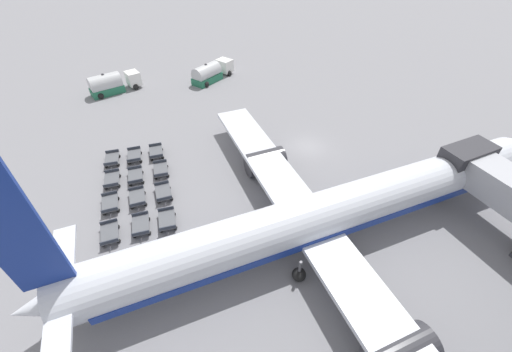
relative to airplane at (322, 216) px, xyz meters
name	(u,v)px	position (x,y,z in m)	size (l,w,h in m)	color
ground_plane	(308,147)	(-11.87, 7.58, -2.95)	(500.00, 500.00, 0.00)	gray
airplane	(322,216)	(0.00, 0.00, 0.00)	(40.58, 44.89, 14.03)	silver
fuel_tanker_primary	(211,73)	(-35.76, 4.80, -1.66)	(5.58, 8.29, 3.12)	white
fuel_tanker_secondary	(111,84)	(-38.87, -10.53, -1.58)	(3.86, 7.89, 3.27)	white
baggage_dolly_row_near_col_a	(112,159)	(-20.00, -13.78, -2.49)	(3.26, 1.98, 0.92)	#515459
baggage_dolly_row_near_col_b	(112,180)	(-16.31, -14.40, -2.49)	(3.26, 1.94, 0.92)	#515459
baggage_dolly_row_near_col_c	(110,204)	(-12.73, -15.16, -2.49)	(3.25, 1.85, 0.92)	#515459
baggage_dolly_row_near_col_d	(110,234)	(-8.93, -15.81, -2.49)	(3.25, 1.83, 0.92)	#515459
baggage_dolly_row_mid_a_col_a	(134,156)	(-19.44, -11.42, -2.49)	(3.26, 1.94, 0.92)	#515459
baggage_dolly_row_mid_a_col_b	(136,176)	(-15.70, -12.11, -2.49)	(3.26, 1.90, 0.92)	#515459
baggage_dolly_row_mid_a_col_c	(137,198)	(-12.27, -12.68, -2.49)	(3.25, 1.85, 0.92)	#515459
baggage_dolly_row_mid_a_col_d	(141,225)	(-8.58, -13.21, -2.49)	(3.26, 1.94, 0.92)	#515459
baggage_dolly_row_mid_b_col_a	(156,152)	(-18.94, -9.03, -2.49)	(3.26, 1.94, 0.92)	#515459
baggage_dolly_row_mid_b_col_b	(161,170)	(-15.46, -9.47, -2.49)	(3.26, 1.97, 0.92)	#515459
baggage_dolly_row_mid_b_col_c	(163,193)	(-11.80, -10.24, -2.49)	(3.25, 1.86, 0.92)	#515459
baggage_dolly_row_mid_b_col_d	(167,220)	(-8.04, -10.97, -2.49)	(3.26, 1.98, 0.92)	#515459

